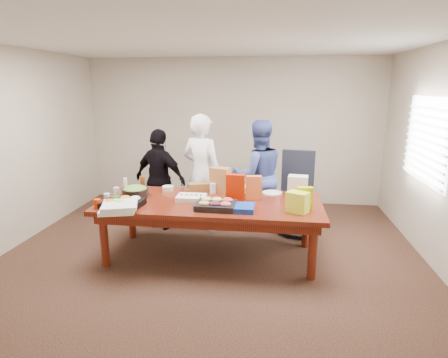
# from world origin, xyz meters

# --- Properties ---
(floor) EXTENTS (5.50, 5.00, 0.02)m
(floor) POSITION_xyz_m (0.00, 0.00, -0.01)
(floor) COLOR #47301E
(floor) RESTS_ON ground
(ceiling) EXTENTS (5.50, 5.00, 0.02)m
(ceiling) POSITION_xyz_m (0.00, 0.00, 2.71)
(ceiling) COLOR white
(ceiling) RESTS_ON wall_back
(wall_back) EXTENTS (5.50, 0.04, 2.70)m
(wall_back) POSITION_xyz_m (0.00, 2.50, 1.35)
(wall_back) COLOR beige
(wall_back) RESTS_ON floor
(wall_front) EXTENTS (5.50, 0.04, 2.70)m
(wall_front) POSITION_xyz_m (0.00, -2.50, 1.35)
(wall_front) COLOR beige
(wall_front) RESTS_ON floor
(wall_left) EXTENTS (0.04, 5.00, 2.70)m
(wall_left) POSITION_xyz_m (-2.75, 0.00, 1.35)
(wall_left) COLOR beige
(wall_left) RESTS_ON floor
(wall_right) EXTENTS (0.04, 5.00, 2.70)m
(wall_right) POSITION_xyz_m (2.75, 0.00, 1.35)
(wall_right) COLOR beige
(wall_right) RESTS_ON floor
(window_panel) EXTENTS (0.03, 1.40, 1.10)m
(window_panel) POSITION_xyz_m (2.72, 0.60, 1.50)
(window_panel) COLOR white
(window_panel) RESTS_ON wall_right
(window_blinds) EXTENTS (0.04, 1.36, 1.00)m
(window_blinds) POSITION_xyz_m (2.68, 0.60, 1.50)
(window_blinds) COLOR beige
(window_blinds) RESTS_ON wall_right
(conference_table) EXTENTS (2.80, 1.20, 0.75)m
(conference_table) POSITION_xyz_m (0.00, 0.00, 0.38)
(conference_table) COLOR #4C1C0F
(conference_table) RESTS_ON floor
(office_chair) EXTENTS (0.69, 0.69, 1.18)m
(office_chair) POSITION_xyz_m (1.16, 0.96, 0.59)
(office_chair) COLOR black
(office_chair) RESTS_ON floor
(person_center) EXTENTS (0.76, 0.64, 1.79)m
(person_center) POSITION_xyz_m (-0.29, 0.94, 0.89)
(person_center) COLOR white
(person_center) RESTS_ON floor
(person_right) EXTENTS (0.98, 0.86, 1.69)m
(person_right) POSITION_xyz_m (0.55, 1.08, 0.85)
(person_right) COLOR #3D4B91
(person_right) RESTS_ON floor
(person_left) EXTENTS (0.99, 0.69, 1.56)m
(person_left) POSITION_xyz_m (-0.94, 0.89, 0.78)
(person_left) COLOR black
(person_left) RESTS_ON floor
(veggie_tray) EXTENTS (0.49, 0.40, 0.07)m
(veggie_tray) POSITION_xyz_m (-1.03, -0.34, 0.79)
(veggie_tray) COLOR black
(veggie_tray) RESTS_ON conference_table
(fruit_tray) EXTENTS (0.48, 0.38, 0.07)m
(fruit_tray) POSITION_xyz_m (0.11, -0.27, 0.79)
(fruit_tray) COLOR black
(fruit_tray) RESTS_ON conference_table
(sheet_cake) EXTENTS (0.37, 0.28, 0.06)m
(sheet_cake) POSITION_xyz_m (-0.25, 0.01, 0.78)
(sheet_cake) COLOR white
(sheet_cake) RESTS_ON conference_table
(salad_bowl) EXTENTS (0.44, 0.44, 0.11)m
(salad_bowl) POSITION_xyz_m (-1.02, 0.07, 0.81)
(salad_bowl) COLOR black
(salad_bowl) RESTS_ON conference_table
(chip_bag_blue) EXTENTS (0.40, 0.30, 0.06)m
(chip_bag_blue) POSITION_xyz_m (0.37, -0.30, 0.78)
(chip_bag_blue) COLOR #1438A0
(chip_bag_blue) RESTS_ON conference_table
(chip_bag_red) EXTENTS (0.24, 0.10, 0.34)m
(chip_bag_red) POSITION_xyz_m (0.31, 0.09, 0.92)
(chip_bag_red) COLOR #B61E00
(chip_bag_red) RESTS_ON conference_table
(chip_bag_yellow) EXTENTS (0.18, 0.08, 0.27)m
(chip_bag_yellow) POSITION_xyz_m (1.16, -0.15, 0.88)
(chip_bag_yellow) COLOR #CEE100
(chip_bag_yellow) RESTS_ON conference_table
(chip_bag_orange) EXTENTS (0.21, 0.12, 0.31)m
(chip_bag_orange) POSITION_xyz_m (0.54, 0.16, 0.91)
(chip_bag_orange) COLOR orange
(chip_bag_orange) RESTS_ON conference_table
(mayo_jar) EXTENTS (0.11, 0.11, 0.14)m
(mayo_jar) POSITION_xyz_m (-0.03, 0.38, 0.82)
(mayo_jar) COLOR white
(mayo_jar) RESTS_ON conference_table
(mustard_bottle) EXTENTS (0.07, 0.07, 0.17)m
(mustard_bottle) POSITION_xyz_m (0.35, 0.35, 0.84)
(mustard_bottle) COLOR yellow
(mustard_bottle) RESTS_ON conference_table
(dressing_bottle) EXTENTS (0.08, 0.08, 0.20)m
(dressing_bottle) POSITION_xyz_m (-1.01, 0.34, 0.85)
(dressing_bottle) COLOR #602D0E
(dressing_bottle) RESTS_ON conference_table
(ranch_bottle) EXTENTS (0.06, 0.06, 0.16)m
(ranch_bottle) POSITION_xyz_m (-1.30, 0.42, 0.83)
(ranch_bottle) COLOR white
(ranch_bottle) RESTS_ON conference_table
(banana_bunch) EXTENTS (0.31, 0.26, 0.09)m
(banana_bunch) POSITION_xyz_m (0.47, 0.44, 0.79)
(banana_bunch) COLOR yellow
(banana_bunch) RESTS_ON conference_table
(bread_loaf) EXTENTS (0.34, 0.22, 0.13)m
(bread_loaf) POSITION_xyz_m (-0.21, 0.40, 0.81)
(bread_loaf) COLOR brown
(bread_loaf) RESTS_ON conference_table
(kraft_bag) EXTENTS (0.30, 0.23, 0.35)m
(kraft_bag) POSITION_xyz_m (0.06, 0.43, 0.92)
(kraft_bag) COLOR #9C6735
(kraft_bag) RESTS_ON conference_table
(red_cup) EXTENTS (0.09, 0.09, 0.11)m
(red_cup) POSITION_xyz_m (-1.30, -0.45, 0.80)
(red_cup) COLOR red
(red_cup) RESTS_ON conference_table
(clear_cup_a) EXTENTS (0.10, 0.10, 0.11)m
(clear_cup_a) POSITION_xyz_m (-1.30, -0.19, 0.80)
(clear_cup_a) COLOR white
(clear_cup_a) RESTS_ON conference_table
(clear_cup_b) EXTENTS (0.08, 0.08, 0.11)m
(clear_cup_b) POSITION_xyz_m (-1.30, 0.10, 0.80)
(clear_cup_b) COLOR silver
(clear_cup_b) RESTS_ON conference_table
(pizza_box_lower) EXTENTS (0.49, 0.49, 0.05)m
(pizza_box_lower) POSITION_xyz_m (-1.01, -0.52, 0.77)
(pizza_box_lower) COLOR silver
(pizza_box_lower) RESTS_ON conference_table
(pizza_box_upper) EXTENTS (0.50, 0.50, 0.05)m
(pizza_box_upper) POSITION_xyz_m (-0.99, -0.51, 0.82)
(pizza_box_upper) COLOR white
(pizza_box_upper) RESTS_ON pizza_box_lower
(plate_a) EXTENTS (0.32, 0.32, 0.02)m
(plate_a) POSITION_xyz_m (0.78, 0.46, 0.76)
(plate_a) COLOR white
(plate_a) RESTS_ON conference_table
(plate_b) EXTENTS (0.28, 0.28, 0.01)m
(plate_b) POSITION_xyz_m (0.51, 0.50, 0.76)
(plate_b) COLOR white
(plate_b) RESTS_ON conference_table
(dip_bowl_a) EXTENTS (0.17, 0.17, 0.06)m
(dip_bowl_a) POSITION_xyz_m (0.06, 0.45, 0.78)
(dip_bowl_a) COLOR #F9EDCD
(dip_bowl_a) RESTS_ON conference_table
(dip_bowl_b) EXTENTS (0.20, 0.20, 0.06)m
(dip_bowl_b) POSITION_xyz_m (-0.68, 0.41, 0.78)
(dip_bowl_b) COLOR beige
(dip_bowl_b) RESTS_ON conference_table
(grocery_bag_white) EXTENTS (0.28, 0.21, 0.27)m
(grocery_bag_white) POSITION_xyz_m (1.11, 0.40, 0.89)
(grocery_bag_white) COLOR white
(grocery_bag_white) RESTS_ON conference_table
(grocery_bag_yellow) EXTENTS (0.29, 0.25, 0.24)m
(grocery_bag_yellow) POSITION_xyz_m (1.07, -0.27, 0.87)
(grocery_bag_yellow) COLOR #DCEE2F
(grocery_bag_yellow) RESTS_ON conference_table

